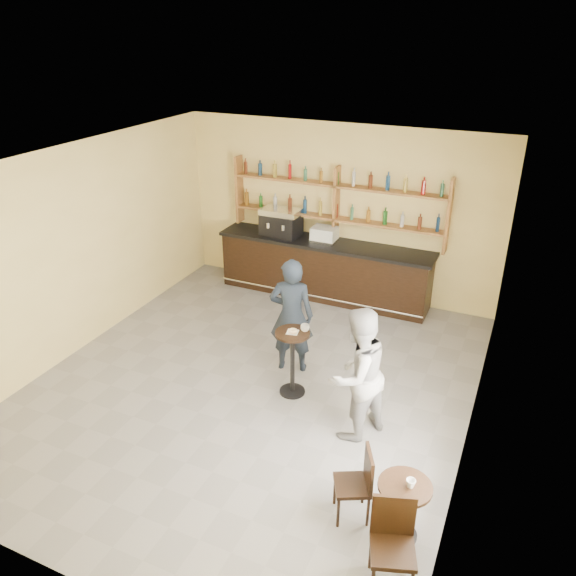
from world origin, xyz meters
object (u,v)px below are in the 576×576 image
at_px(chair_west, 352,485).
at_px(bar_counter, 324,269).
at_px(chair_south, 393,550).
at_px(patron_second, 357,374).
at_px(cafe_table, 402,511).
at_px(pedestal_table, 292,363).
at_px(espresso_machine, 281,222).
at_px(man_main, 291,316).
at_px(pastry_case, 324,235).

bearing_deg(chair_west, bar_counter, 177.64).
xyz_separation_m(chair_west, chair_south, (0.60, -0.65, 0.05)).
bearing_deg(patron_second, cafe_table, 63.52).
distance_m(bar_counter, pedestal_table, 3.16).
relative_size(espresso_machine, pedestal_table, 0.73).
relative_size(bar_counter, man_main, 2.28).
relative_size(chair_south, patron_second, 0.53).
distance_m(espresso_machine, pedestal_table, 3.57).
height_order(espresso_machine, chair_west, espresso_machine).
distance_m(bar_counter, cafe_table, 5.58).
distance_m(espresso_machine, pastry_case, 0.88).
relative_size(espresso_machine, pastry_case, 1.55).
bearing_deg(bar_counter, espresso_machine, 180.00).
relative_size(espresso_machine, chair_south, 0.77).
relative_size(espresso_machine, cafe_table, 1.05).
distance_m(pedestal_table, patron_second, 1.22).
bearing_deg(chair_south, pedestal_table, 111.61).
bearing_deg(pastry_case, bar_counter, -8.37).
bearing_deg(espresso_machine, patron_second, -48.75).
bearing_deg(bar_counter, pastry_case, 180.00).
bearing_deg(man_main, pedestal_table, 99.49).
bearing_deg(chair_south, chair_west, 113.67).
bearing_deg(bar_counter, chair_west, -65.80).
relative_size(cafe_table, patron_second, 0.39).
bearing_deg(pastry_case, patron_second, -71.55).
height_order(pastry_case, cafe_table, pastry_case).
height_order(espresso_machine, pastry_case, espresso_machine).
relative_size(bar_counter, espresso_machine, 5.65).
distance_m(cafe_table, patron_second, 1.72).
bearing_deg(espresso_machine, pastry_case, 4.28).
xyz_separation_m(cafe_table, chair_south, (0.05, -0.60, 0.13)).
distance_m(pedestal_table, chair_west, 2.27).
height_order(bar_counter, cafe_table, bar_counter).
bearing_deg(pedestal_table, cafe_table, -41.81).
distance_m(pedestal_table, man_main, 0.75).
height_order(pastry_case, chair_west, pastry_case).
distance_m(cafe_table, chair_west, 0.56).
height_order(espresso_machine, man_main, man_main).
distance_m(bar_counter, chair_west, 5.29).
bearing_deg(bar_counter, patron_second, -63.35).
xyz_separation_m(pastry_case, pedestal_table, (0.73, -3.08, -0.75)).
bearing_deg(man_main, espresso_machine, -77.85).
bearing_deg(man_main, patron_second, 126.52).
height_order(man_main, chair_south, man_main).
relative_size(chair_west, patron_second, 0.48).
relative_size(pastry_case, patron_second, 0.26).
height_order(espresso_machine, patron_second, patron_second).
height_order(cafe_table, chair_south, chair_south).
relative_size(pedestal_table, chair_south, 1.05).
distance_m(chair_south, patron_second, 2.22).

